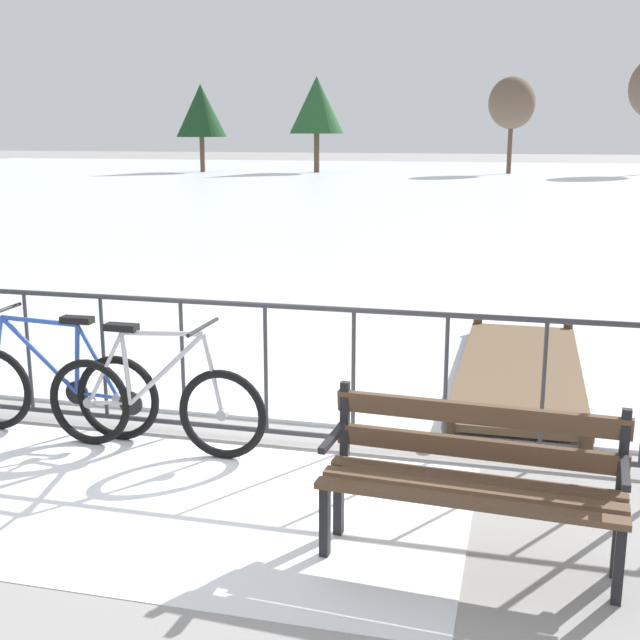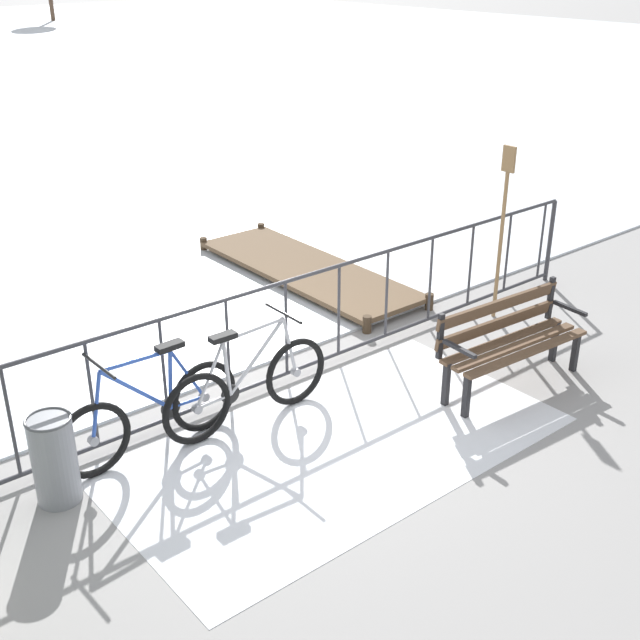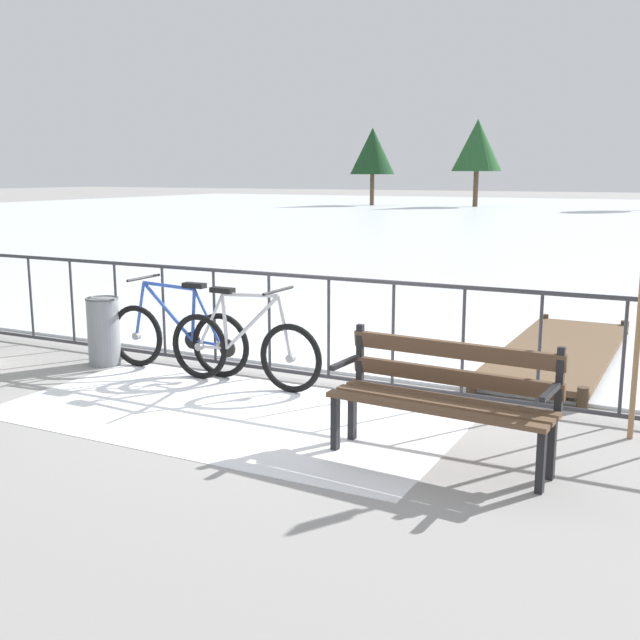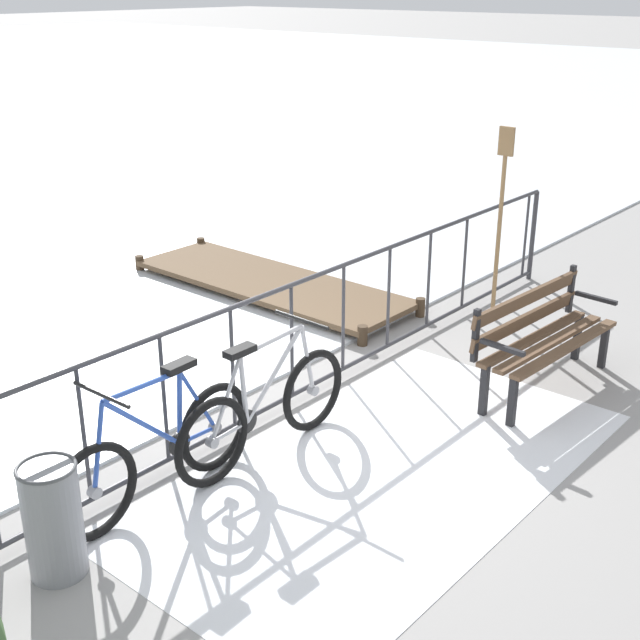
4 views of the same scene
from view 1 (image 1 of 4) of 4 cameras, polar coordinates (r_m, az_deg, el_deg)
The scene contains 11 objects.
ground_plane at distance 6.42m, azimuth -6.55°, elevation -8.04°, with size 160.00×160.00×0.00m, color gray.
frozen_pond at distance 34.14m, azimuth 10.65°, elevation 8.95°, with size 80.00×56.00×0.03m, color silver.
snow_patch at distance 5.42m, azimuth -11.42°, elevation -12.30°, with size 3.92×2.09×0.01m, color white.
railing_fence at distance 6.24m, azimuth -6.68°, elevation -3.24°, with size 9.06×0.06×1.07m.
bicycle_near_railing at distance 6.63m, azimuth -17.90°, elevation -4.55°, with size 1.71×0.52×0.97m.
bicycle_second at distance 6.10m, azimuth -11.43°, elevation -5.66°, with size 1.71×0.52×0.97m.
park_bench at distance 4.57m, azimuth 10.52°, elevation -10.20°, with size 1.63×0.58×0.89m.
wooden_dock at distance 7.90m, azimuth 13.68°, elevation -3.37°, with size 1.10×3.50×0.20m.
tree_far_west at distance 47.21m, azimuth -8.24°, elevation 14.14°, with size 2.77×2.77×4.77m.
tree_west_mid at distance 46.12m, azimuth -0.23°, elevation 14.65°, with size 2.97×2.97×5.16m.
tree_centre at distance 45.90m, azimuth 13.15°, elevation 14.41°, with size 2.45×2.45×5.05m.
Camera 1 is at (2.16, -5.59, 2.30)m, focal length 46.20 mm.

